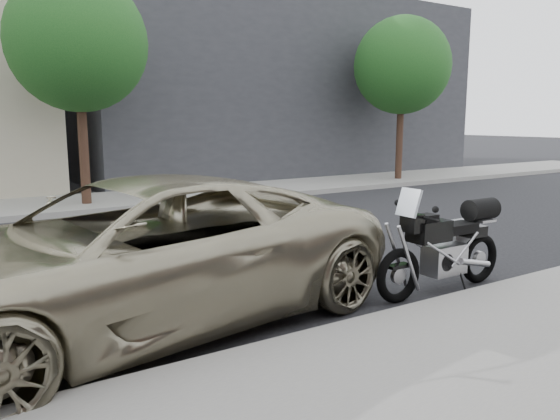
% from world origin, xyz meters
% --- Properties ---
extents(ground, '(120.00, 120.00, 0.00)m').
position_xyz_m(ground, '(0.00, 0.00, 0.00)').
color(ground, black).
rests_on(ground, ground).
extents(far_sidewalk, '(44.00, 3.00, 0.15)m').
position_xyz_m(far_sidewalk, '(0.00, -6.50, 0.07)').
color(far_sidewalk, gray).
rests_on(far_sidewalk, ground).
extents(far_building_dark, '(16.00, 11.00, 7.00)m').
position_xyz_m(far_building_dark, '(-7.00, -13.50, 3.50)').
color(far_building_dark, '#2D2D32').
rests_on(far_building_dark, ground).
extents(street_tree_left, '(3.40, 3.40, 5.70)m').
position_xyz_m(street_tree_left, '(-9.00, -6.00, 4.14)').
color(street_tree_left, '#3B261B').
rests_on(street_tree_left, far_sidewalk).
extents(street_tree_mid, '(3.40, 3.40, 5.70)m').
position_xyz_m(street_tree_mid, '(2.00, -6.00, 4.14)').
color(street_tree_mid, '#3B261B').
rests_on(street_tree_mid, far_sidewalk).
extents(motorcycle, '(2.29, 0.75, 1.45)m').
position_xyz_m(motorcycle, '(-0.51, 3.54, 0.63)').
color(motorcycle, black).
rests_on(motorcycle, ground).
extents(minivan, '(6.33, 3.65, 1.66)m').
position_xyz_m(minivan, '(3.50, 2.60, 0.83)').
color(minivan, tan).
rests_on(minivan, ground).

